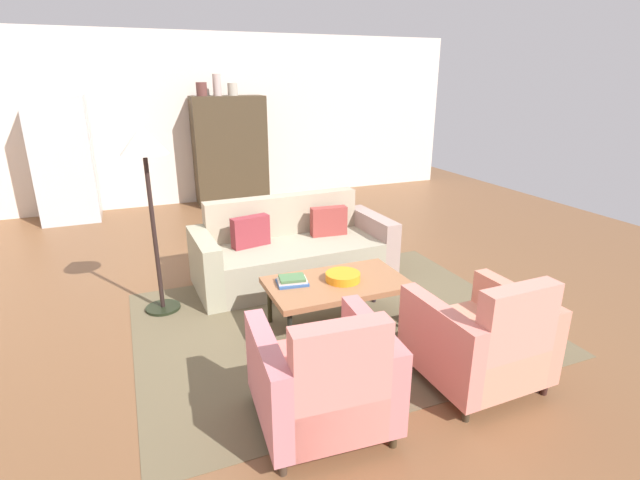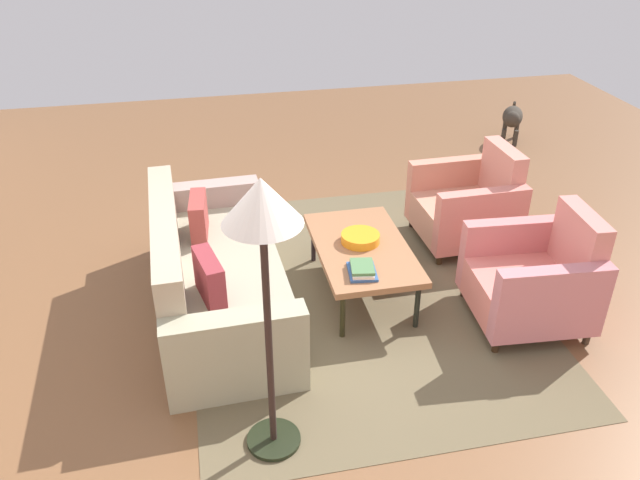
# 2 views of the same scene
# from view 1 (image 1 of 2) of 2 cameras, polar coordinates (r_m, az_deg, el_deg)

# --- Properties ---
(ground_plane) EXTENTS (11.39, 11.39, 0.00)m
(ground_plane) POSITION_cam_1_polar(r_m,az_deg,el_deg) (4.75, -4.82, -7.33)
(ground_plane) COLOR brown
(wall_back) EXTENTS (9.49, 0.12, 2.80)m
(wall_back) POSITION_cam_1_polar(r_m,az_deg,el_deg) (8.55, -14.31, 13.81)
(wall_back) COLOR beige
(wall_back) RESTS_ON ground
(area_rug) EXTENTS (3.40, 2.60, 0.01)m
(area_rug) POSITION_cam_1_polar(r_m,az_deg,el_deg) (4.35, 1.70, -9.84)
(area_rug) COLOR brown
(area_rug) RESTS_ON ground
(couch) EXTENTS (2.13, 0.97, 0.86)m
(couch) POSITION_cam_1_polar(r_m,az_deg,el_deg) (5.19, -3.39, -1.44)
(couch) COLOR gray
(couch) RESTS_ON ground
(coffee_table) EXTENTS (1.20, 0.70, 0.43)m
(coffee_table) POSITION_cam_1_polar(r_m,az_deg,el_deg) (4.13, 2.04, -5.46)
(coffee_table) COLOR black
(coffee_table) RESTS_ON ground
(armchair_left) EXTENTS (0.86, 0.86, 0.88)m
(armchair_left) POSITION_cam_1_polar(r_m,az_deg,el_deg) (3.02, 0.58, -16.69)
(armchair_left) COLOR black
(armchair_left) RESTS_ON ground
(armchair_right) EXTENTS (0.82, 0.82, 0.88)m
(armchair_right) POSITION_cam_1_polar(r_m,az_deg,el_deg) (3.59, 19.01, -11.53)
(armchair_right) COLOR #2F2213
(armchair_right) RESTS_ON ground
(fruit_bowl) EXTENTS (0.30, 0.30, 0.07)m
(fruit_bowl) POSITION_cam_1_polar(r_m,az_deg,el_deg) (4.13, 2.77, -4.43)
(fruit_bowl) COLOR orange
(fruit_bowl) RESTS_ON coffee_table
(book_stack) EXTENTS (0.28, 0.23, 0.06)m
(book_stack) POSITION_cam_1_polar(r_m,az_deg,el_deg) (4.07, -3.36, -4.89)
(book_stack) COLOR #2E528D
(book_stack) RESTS_ON coffee_table
(cabinet) EXTENTS (1.20, 0.51, 1.80)m
(cabinet) POSITION_cam_1_polar(r_m,az_deg,el_deg) (8.35, -10.74, 10.47)
(cabinet) COLOR #3D3120
(cabinet) RESTS_ON ground
(vase_tall) EXTENTS (0.17, 0.17, 0.21)m
(vase_tall) POSITION_cam_1_polar(r_m,az_deg,el_deg) (8.18, -14.04, 17.18)
(vase_tall) COLOR brown
(vase_tall) RESTS_ON cabinet
(vase_round) EXTENTS (0.13, 0.13, 0.34)m
(vase_round) POSITION_cam_1_polar(r_m,az_deg,el_deg) (8.23, -12.28, 17.75)
(vase_round) COLOR #B69F99
(vase_round) RESTS_ON cabinet
(vase_small) EXTENTS (0.16, 0.16, 0.20)m
(vase_small) POSITION_cam_1_polar(r_m,az_deg,el_deg) (8.28, -10.47, 17.38)
(vase_small) COLOR #ACA392
(vase_small) RESTS_ON cabinet
(refrigerator) EXTENTS (0.80, 0.73, 1.85)m
(refrigerator) POSITION_cam_1_polar(r_m,az_deg,el_deg) (8.12, -28.43, 8.47)
(refrigerator) COLOR #B7BABF
(refrigerator) RESTS_ON ground
(floor_lamp) EXTENTS (0.40, 0.40, 1.72)m
(floor_lamp) POSITION_cam_1_polar(r_m,az_deg,el_deg) (4.38, -20.27, 9.23)
(floor_lamp) COLOR black
(floor_lamp) RESTS_ON ground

